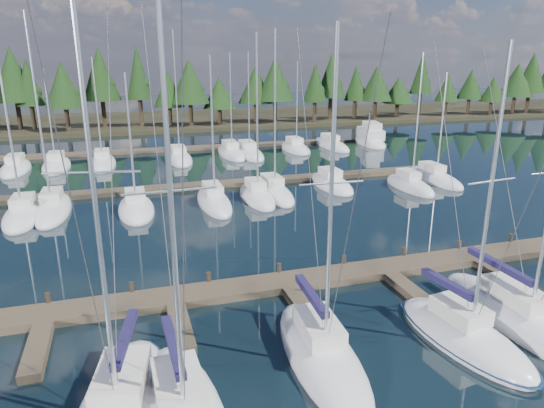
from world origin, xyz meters
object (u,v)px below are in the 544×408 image
object	(u,v)px
main_dock	(289,287)
front_sailboat_3	(321,354)
front_sailboat_5	(520,319)
front_sailboat_4	(463,336)
motor_yacht_right	(370,140)

from	to	relation	value
main_dock	front_sailboat_3	size ratio (longest dim) A/B	3.16
main_dock	front_sailboat_5	world-z (taller)	front_sailboat_5
front_sailboat_3	front_sailboat_4	xyz separation A→B (m)	(6.49, -0.60, -0.00)
front_sailboat_4	front_sailboat_5	size ratio (longest dim) A/B	0.99
front_sailboat_3	main_dock	bearing A→B (deg)	83.37
front_sailboat_3	motor_yacht_right	bearing A→B (deg)	59.75
main_dock	front_sailboat_4	size ratio (longest dim) A/B	3.28
motor_yacht_right	front_sailboat_3	bearing A→B (deg)	-120.25
front_sailboat_3	front_sailboat_5	bearing A→B (deg)	-0.82
front_sailboat_4	motor_yacht_right	bearing A→B (deg)	66.41
front_sailboat_4	front_sailboat_5	distance (m)	3.54
front_sailboat_3	front_sailboat_5	world-z (taller)	front_sailboat_3
main_dock	motor_yacht_right	world-z (taller)	motor_yacht_right
main_dock	motor_yacht_right	bearing A→B (deg)	56.74
main_dock	front_sailboat_3	xyz separation A→B (m)	(-0.72, -6.21, 0.09)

